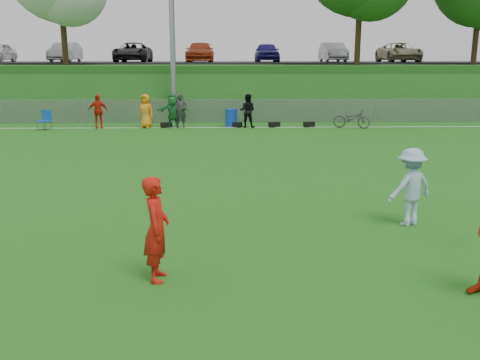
{
  "coord_description": "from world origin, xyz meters",
  "views": [
    {
      "loc": [
        -0.23,
        -9.1,
        3.55
      ],
      "look_at": [
        0.06,
        0.5,
        1.32
      ],
      "focal_mm": 40.0,
      "sensor_mm": 36.0,
      "label": 1
    }
  ],
  "objects_px": {
    "player_red_left": "(156,229)",
    "player_blue": "(410,187)",
    "bicycle": "(352,119)",
    "recycling_bin": "(231,118)"
  },
  "relations": [
    {
      "from": "bicycle",
      "to": "player_blue",
      "type": "bearing_deg",
      "value": -169.32
    },
    {
      "from": "player_red_left",
      "to": "player_blue",
      "type": "bearing_deg",
      "value": -61.05
    },
    {
      "from": "player_red_left",
      "to": "player_blue",
      "type": "xyz_separation_m",
      "value": [
        5.05,
        2.75,
        -0.02
      ]
    },
    {
      "from": "player_red_left",
      "to": "bicycle",
      "type": "xyz_separation_m",
      "value": [
        7.52,
        18.55,
        -0.38
      ]
    },
    {
      "from": "recycling_bin",
      "to": "player_red_left",
      "type": "bearing_deg",
      "value": -94.29
    },
    {
      "from": "player_red_left",
      "to": "bicycle",
      "type": "distance_m",
      "value": 20.02
    },
    {
      "from": "bicycle",
      "to": "recycling_bin",
      "type": "bearing_deg",
      "value": 102.78
    },
    {
      "from": "player_blue",
      "to": "player_red_left",
      "type": "bearing_deg",
      "value": 4.65
    },
    {
      "from": "recycling_bin",
      "to": "bicycle",
      "type": "height_order",
      "value": "bicycle"
    },
    {
      "from": "player_red_left",
      "to": "recycling_bin",
      "type": "distance_m",
      "value": 19.33
    }
  ]
}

